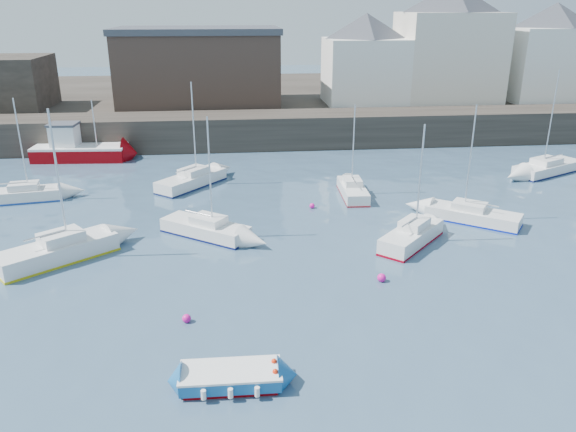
{
  "coord_description": "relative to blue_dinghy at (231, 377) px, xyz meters",
  "views": [
    {
      "loc": [
        -2.99,
        -17.03,
        12.52
      ],
      "look_at": [
        0.0,
        12.0,
        1.5
      ],
      "focal_mm": 35.0,
      "sensor_mm": 36.0,
      "label": 1
    }
  ],
  "objects": [
    {
      "name": "land_strip",
      "position": [
        3.31,
        53.63,
        1.02
      ],
      "size": [
        90.0,
        32.0,
        2.8
      ],
      "primitive_type": "cube",
      "color": "#28231E",
      "rests_on": "ground"
    },
    {
      "name": "buoy_far",
      "position": [
        5.44,
        17.88,
        -0.38
      ],
      "size": [
        0.35,
        0.35,
        0.35
      ],
      "primitive_type": "sphere",
      "color": "#E71292",
      "rests_on": "ground"
    },
    {
      "name": "bldg_east_a",
      "position": [
        23.31,
        42.63,
        8.43
      ],
      "size": [
        13.36,
        13.36,
        11.8
      ],
      "color": "beige",
      "rests_on": "land_strip"
    },
    {
      "name": "quay_wall",
      "position": [
        3.31,
        35.63,
        1.12
      ],
      "size": [
        90.0,
        5.0,
        3.0
      ],
      "primitive_type": "cube",
      "color": "#28231E",
      "rests_on": "ground"
    },
    {
      "name": "sailboat_b",
      "position": [
        -1.33,
        13.86,
        0.08
      ],
      "size": [
        5.39,
        4.6,
        6.97
      ],
      "color": "silver",
      "rests_on": "ground"
    },
    {
      "name": "buoy_near",
      "position": [
        -1.82,
        4.44,
        -0.38
      ],
      "size": [
        0.37,
        0.37,
        0.37
      ],
      "primitive_type": "sphere",
      "color": "#E71292",
      "rests_on": "ground"
    },
    {
      "name": "fishing_boat",
      "position": [
        -12.85,
        32.14,
        0.61
      ],
      "size": [
        7.87,
        3.37,
        5.11
      ],
      "color": "#830106",
      "rests_on": "ground"
    },
    {
      "name": "sailboat_h",
      "position": [
        -2.68,
        23.5,
        0.11
      ],
      "size": [
        5.16,
        5.65,
        7.48
      ],
      "color": "silver",
      "rests_on": "ground"
    },
    {
      "name": "buoy_mid",
      "position": [
        7.29,
        7.23,
        -0.38
      ],
      "size": [
        0.42,
        0.42,
        0.42
      ],
      "primitive_type": "sphere",
      "color": "#E71292",
      "rests_on": "ground"
    },
    {
      "name": "warehouse",
      "position": [
        -2.69,
        43.63,
        6.24
      ],
      "size": [
        16.4,
        10.4,
        7.6
      ],
      "color": "#3D2D26",
      "rests_on": "land_strip"
    },
    {
      "name": "blue_dinghy",
      "position": [
        0.0,
        0.0,
        0.0
      ],
      "size": [
        3.57,
        1.89,
        0.68
      ],
      "color": "#830106",
      "rests_on": "ground"
    },
    {
      "name": "bldg_east_d",
      "position": [
        14.31,
        42.13,
        6.99
      ],
      "size": [
        11.14,
        11.14,
        8.95
      ],
      "color": "white",
      "rests_on": "land_strip"
    },
    {
      "name": "sailboat_c",
      "position": [
        10.1,
        11.48,
        0.13
      ],
      "size": [
        4.64,
        4.8,
        6.66
      ],
      "color": "silver",
      "rests_on": "ground"
    },
    {
      "name": "sailboat_e",
      "position": [
        -14.01,
        21.4,
        0.07
      ],
      "size": [
        5.58,
        2.57,
        6.92
      ],
      "color": "silver",
      "rests_on": "ground"
    },
    {
      "name": "water",
      "position": [
        3.31,
        0.63,
        -0.38
      ],
      "size": [
        220.0,
        220.0,
        0.0
      ],
      "primitive_type": "plane",
      "color": "#2D4760",
      "rests_on": "ground"
    },
    {
      "name": "sailboat_f",
      "position": [
        8.6,
        20.07,
        0.07
      ],
      "size": [
        1.72,
        4.88,
        6.29
      ],
      "color": "silver",
      "rests_on": "ground"
    },
    {
      "name": "sailboat_d",
      "position": [
        14.88,
        14.47,
        0.06
      ],
      "size": [
        5.55,
        4.79,
        7.14
      ],
      "color": "silver",
      "rests_on": "ground"
    },
    {
      "name": "sailboat_a",
      "position": [
        -8.84,
        11.26,
        0.18
      ],
      "size": [
        5.95,
        5.23,
        7.85
      ],
      "color": "silver",
      "rests_on": "ground"
    },
    {
      "name": "bldg_east_b",
      "position": [
        34.31,
        42.13,
        7.49
      ],
      "size": [
        11.88,
        11.88,
        9.95
      ],
      "color": "white",
      "rests_on": "land_strip"
    },
    {
      "name": "sailboat_g",
      "position": [
        25.13,
        24.07,
        0.08
      ],
      "size": [
        6.62,
        4.67,
        8.07
      ],
      "color": "silver",
      "rests_on": "ground"
    }
  ]
}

